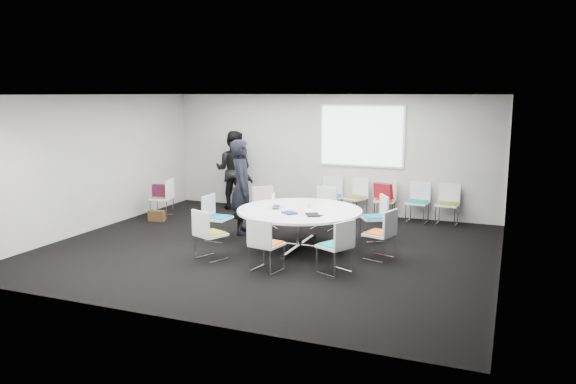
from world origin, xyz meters
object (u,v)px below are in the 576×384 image
at_px(laptop, 278,207).
at_px(chair_person_back, 237,196).
at_px(cup, 309,205).
at_px(maroon_bag, 161,190).
at_px(chair_ring_a, 379,244).
at_px(chair_back_b, 355,205).
at_px(chair_spare_left, 162,205).
at_px(chair_ring_b, 374,226).
at_px(chair_back_a, 333,203).
at_px(chair_ring_f, 210,244).
at_px(chair_ring_e, 218,227).
at_px(person_back, 234,170).
at_px(chair_ring_g, 266,255).
at_px(chair_ring_c, 323,216).
at_px(chair_ring_d, 266,216).
at_px(brown_bag, 157,216).
at_px(chair_back_e, 447,212).
at_px(person_main, 242,187).
at_px(chair_ring_h, 335,256).
at_px(conference_table, 299,219).
at_px(chair_back_c, 385,208).
at_px(chair_back_d, 417,210).

bearing_deg(laptop, chair_person_back, 17.29).
height_order(cup, maroon_bag, cup).
xyz_separation_m(chair_ring_a, chair_back_b, (-1.28, 3.11, 0.00)).
bearing_deg(chair_spare_left, maroon_bag, 90.00).
xyz_separation_m(chair_ring_b, chair_back_a, (-1.44, 1.90, 0.00)).
bearing_deg(chair_ring_f, chair_ring_e, 135.99).
bearing_deg(person_back, chair_ring_g, 114.58).
xyz_separation_m(chair_ring_c, chair_ring_d, (-1.13, -0.41, 0.00)).
xyz_separation_m(chair_ring_a, brown_bag, (-5.29, 1.03, -0.16)).
relative_size(chair_back_e, chair_person_back, 1.00).
xyz_separation_m(chair_back_e, person_main, (-3.79, -2.36, 0.68)).
bearing_deg(laptop, chair_back_e, -63.98).
bearing_deg(chair_back_a, chair_back_e, 161.60).
distance_m(chair_spare_left, person_back, 1.97).
height_order(chair_ring_f, chair_back_b, same).
relative_size(chair_ring_h, chair_back_a, 1.00).
distance_m(conference_table, chair_back_e, 3.77).
distance_m(chair_back_c, chair_back_e, 1.36).
bearing_deg(chair_ring_c, chair_back_e, -141.93).
distance_m(chair_back_b, laptop, 3.09).
bearing_deg(chair_person_back, chair_ring_h, 112.76).
relative_size(chair_back_a, chair_back_b, 1.00).
xyz_separation_m(conference_table, laptop, (-0.41, -0.01, 0.20)).
relative_size(conference_table, chair_ring_a, 2.60).
relative_size(chair_ring_d, chair_ring_f, 1.00).
bearing_deg(brown_bag, chair_back_a, 30.95).
xyz_separation_m(chair_ring_d, person_main, (-0.29, -0.52, 0.68)).
height_order(chair_ring_a, chair_ring_b, same).
height_order(chair_ring_g, chair_spare_left, same).
distance_m(chair_ring_b, chair_back_c, 1.87).
height_order(conference_table, chair_ring_a, chair_ring_a).
distance_m(chair_ring_e, person_main, 0.99).
height_order(chair_ring_h, person_main, person_main).
bearing_deg(chair_ring_b, chair_ring_d, 57.73).
bearing_deg(chair_back_d, chair_ring_h, 87.25).
bearing_deg(chair_person_back, person_main, 99.11).
bearing_deg(maroon_bag, chair_back_c, 18.65).
relative_size(chair_ring_c, maroon_bag, 2.20).
xyz_separation_m(chair_ring_b, chair_ring_g, (-1.15, -2.55, 0.00)).
relative_size(chair_ring_d, chair_back_d, 1.00).
distance_m(chair_ring_c, chair_back_d, 2.24).
xyz_separation_m(chair_back_a, laptop, (-0.12, -2.98, 0.47)).
bearing_deg(chair_ring_h, brown_bag, 93.13).
height_order(chair_back_b, chair_back_e, same).
bearing_deg(chair_back_b, brown_bag, 49.92).
relative_size(chair_ring_b, chair_ring_c, 1.00).
height_order(chair_back_c, chair_person_back, same).
height_order(chair_ring_h, chair_back_d, same).
bearing_deg(person_main, brown_bag, 60.28).
relative_size(cup, maroon_bag, 0.22).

